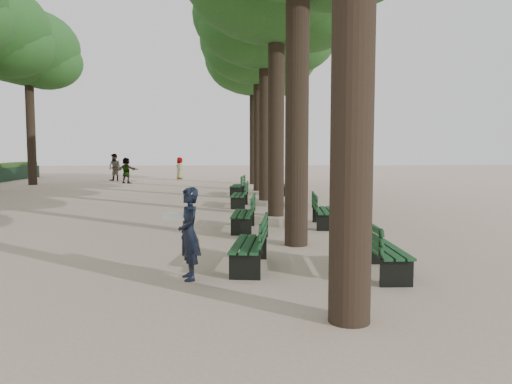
{
  "coord_description": "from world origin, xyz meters",
  "views": [
    {
      "loc": [
        0.03,
        -7.97,
        2.13
      ],
      "look_at": [
        0.6,
        3.0,
        1.2
      ],
      "focal_mm": 35.0,
      "sensor_mm": 36.0,
      "label": 1
    }
  ],
  "objects": [
    {
      "name": "bench_right_3",
      "position": [
        2.63,
        15.47,
        0.27
      ],
      "size": [
        0.58,
        1.8,
        0.92
      ],
      "color": "black",
      "rests_on": "ground"
    },
    {
      "name": "man_with_map",
      "position": [
        -0.65,
        0.15,
        0.76
      ],
      "size": [
        0.67,
        0.67,
        1.52
      ],
      "color": "black",
      "rests_on": "ground"
    },
    {
      "name": "tree_central_3",
      "position": [
        1.5,
        13.0,
        7.65
      ],
      "size": [
        6.0,
        6.0,
        9.95
      ],
      "color": "#33261C",
      "rests_on": "ground"
    },
    {
      "name": "bench_right_0",
      "position": [
        2.63,
        0.29,
        0.27
      ],
      "size": [
        0.62,
        1.81,
        0.92
      ],
      "color": "black",
      "rests_on": "ground"
    },
    {
      "name": "pedestrian_d",
      "position": [
        -3.6,
        28.21,
        0.8
      ],
      "size": [
        0.48,
        0.83,
        1.59
      ],
      "primitive_type": "imported",
      "rotation": [
        0.0,
        0.0,
        4.49
      ],
      "color": "#262628",
      "rests_on": "ground"
    },
    {
      "name": "bench_right_1",
      "position": [
        2.63,
        5.68,
        0.27
      ],
      "size": [
        0.74,
        1.85,
        0.92
      ],
      "color": "black",
      "rests_on": "ground"
    },
    {
      "name": "pedestrian_c",
      "position": [
        8.29,
        23.61,
        0.79
      ],
      "size": [
        0.95,
        0.37,
        1.59
      ],
      "primitive_type": "imported",
      "rotation": [
        0.0,
        0.0,
        3.09
      ],
      "color": "#262628",
      "rests_on": "ground"
    },
    {
      "name": "pedestrian_e",
      "position": [
        -6.55,
        23.99,
        0.82
      ],
      "size": [
        1.53,
        0.9,
        1.65
      ],
      "primitive_type": "imported",
      "rotation": [
        0.0,
        0.0,
        2.74
      ],
      "color": "#262628",
      "rests_on": "ground"
    },
    {
      "name": "pedestrian_a",
      "position": [
        -7.83,
        26.43,
        0.93
      ],
      "size": [
        0.98,
        0.75,
        1.87
      ],
      "primitive_type": "imported",
      "rotation": [
        0.0,
        0.0,
        5.8
      ],
      "color": "#262628",
      "rests_on": "ground"
    },
    {
      "name": "ground",
      "position": [
        0.0,
        0.0,
        0.0
      ],
      "size": [
        120.0,
        120.0,
        0.0
      ],
      "primitive_type": "plane",
      "color": "#BEA38F",
      "rests_on": "ground"
    },
    {
      "name": "tree_central_5",
      "position": [
        1.5,
        23.0,
        7.65
      ],
      "size": [
        6.0,
        6.0,
        9.95
      ],
      "color": "#33261C",
      "rests_on": "ground"
    },
    {
      "name": "bench_left_0",
      "position": [
        0.37,
        0.84,
        0.27
      ],
      "size": [
        0.81,
        1.86,
        0.92
      ],
      "color": "black",
      "rests_on": "ground"
    },
    {
      "name": "tree_far_5",
      "position": [
        -12.0,
        23.0,
        8.14
      ],
      "size": [
        6.0,
        6.0,
        10.45
      ],
      "color": "#33261C",
      "rests_on": "ground"
    },
    {
      "name": "bench_left_3",
      "position": [
        0.37,
        15.35,
        0.27
      ],
      "size": [
        0.81,
        1.86,
        0.92
      ],
      "color": "black",
      "rests_on": "ground"
    },
    {
      "name": "bench_right_2",
      "position": [
        2.63,
        10.72,
        0.27
      ],
      "size": [
        0.77,
        1.85,
        0.92
      ],
      "color": "black",
      "rests_on": "ground"
    },
    {
      "name": "tree_central_4",
      "position": [
        1.5,
        18.0,
        7.65
      ],
      "size": [
        6.0,
        6.0,
        9.95
      ],
      "color": "#33261C",
      "rests_on": "ground"
    },
    {
      "name": "bench_left_1",
      "position": [
        0.37,
        5.09,
        0.27
      ],
      "size": [
        0.74,
        1.85,
        0.92
      ],
      "color": "black",
      "rests_on": "ground"
    },
    {
      "name": "bench_left_2",
      "position": [
        0.37,
        10.56,
        0.27
      ],
      "size": [
        0.74,
        1.85,
        0.92
      ],
      "color": "black",
      "rests_on": "ground"
    }
  ]
}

